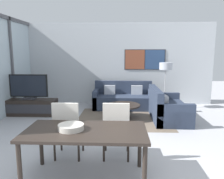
% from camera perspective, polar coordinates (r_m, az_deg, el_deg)
% --- Properties ---
extents(wall_back, '(6.88, 0.09, 2.80)m').
position_cam_1_polar(wall_back, '(7.67, 0.45, 6.74)').
color(wall_back, silver).
rests_on(wall_back, ground_plane).
extents(area_rug, '(2.48, 2.07, 0.01)m').
position_cam_1_polar(area_rug, '(6.02, 2.98, -7.56)').
color(area_rug, '#706051').
rests_on(area_rug, ground_plane).
extents(tv_console, '(1.53, 0.46, 0.46)m').
position_cam_1_polar(tv_console, '(6.74, -20.66, -4.32)').
color(tv_console, black).
rests_on(tv_console, ground_plane).
extents(television, '(1.09, 0.20, 0.72)m').
position_cam_1_polar(television, '(6.63, -20.95, 0.60)').
color(television, '#2D2D33').
rests_on(television, tv_console).
extents(sofa_main, '(1.91, 0.90, 0.85)m').
position_cam_1_polar(sofa_main, '(7.17, 2.94, -2.54)').
color(sofa_main, '#2D384C').
rests_on(sofa_main, ground_plane).
extents(sofa_side, '(0.90, 1.60, 0.85)m').
position_cam_1_polar(sofa_side, '(6.05, 13.86, -5.07)').
color(sofa_side, '#2D384C').
rests_on(sofa_side, ground_plane).
extents(coffee_table, '(0.90, 0.90, 0.40)m').
position_cam_1_polar(coffee_table, '(5.95, 3.00, -4.84)').
color(coffee_table, black).
rests_on(coffee_table, ground_plane).
extents(dining_table, '(1.68, 0.86, 0.72)m').
position_cam_1_polar(dining_table, '(3.09, -6.89, -11.70)').
color(dining_table, black).
rests_on(dining_table, ground_plane).
extents(dining_chair_left, '(0.46, 0.46, 0.99)m').
position_cam_1_polar(dining_chair_left, '(3.76, -11.53, -9.71)').
color(dining_chair_left, beige).
rests_on(dining_chair_left, ground_plane).
extents(dining_chair_centre, '(0.46, 0.46, 0.99)m').
position_cam_1_polar(dining_chair_centre, '(3.67, 1.12, -9.99)').
color(dining_chair_centre, beige).
rests_on(dining_chair_centre, ground_plane).
extents(fruit_bowl, '(0.36, 0.36, 0.08)m').
position_cam_1_polar(fruit_bowl, '(3.09, -10.66, -9.52)').
color(fruit_bowl, '#B7B2A8').
rests_on(fruit_bowl, dining_table).
extents(floor_lamp, '(0.40, 0.40, 1.48)m').
position_cam_1_polar(floor_lamp, '(7.05, 13.85, 5.24)').
color(floor_lamp, '#2D2D33').
rests_on(floor_lamp, ground_plane).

